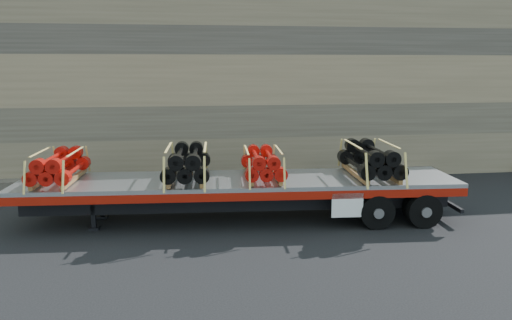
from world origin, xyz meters
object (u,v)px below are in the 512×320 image
(bundle_rear, at_px, (370,161))
(bundle_midrear, at_px, (263,165))
(bundle_front, at_px, (59,167))
(trailer, at_px, (239,199))
(bundle_midfront, at_px, (187,164))

(bundle_rear, bearing_deg, bundle_midrear, 180.00)
(bundle_front, distance_m, bundle_midrear, 5.42)
(trailer, height_order, bundle_rear, bundle_rear)
(bundle_midfront, bearing_deg, trailer, 0.00)
(bundle_midrear, bearing_deg, bundle_rear, -0.00)
(bundle_rear, bearing_deg, trailer, 180.00)
(trailer, relative_size, bundle_midfront, 4.93)
(bundle_front, relative_size, bundle_midrear, 1.03)
(trailer, xyz_separation_m, bundle_front, (-4.76, 0.30, 0.98))
(bundle_midrear, bearing_deg, trailer, -180.00)
(bundle_front, xyz_separation_m, bundle_midrear, (5.40, -0.34, -0.01))
(bundle_front, height_order, bundle_midfront, bundle_midfront)
(trailer, bearing_deg, bundle_midrear, 0.00)
(trailer, height_order, bundle_front, bundle_front)
(bundle_midfront, relative_size, bundle_rear, 0.97)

